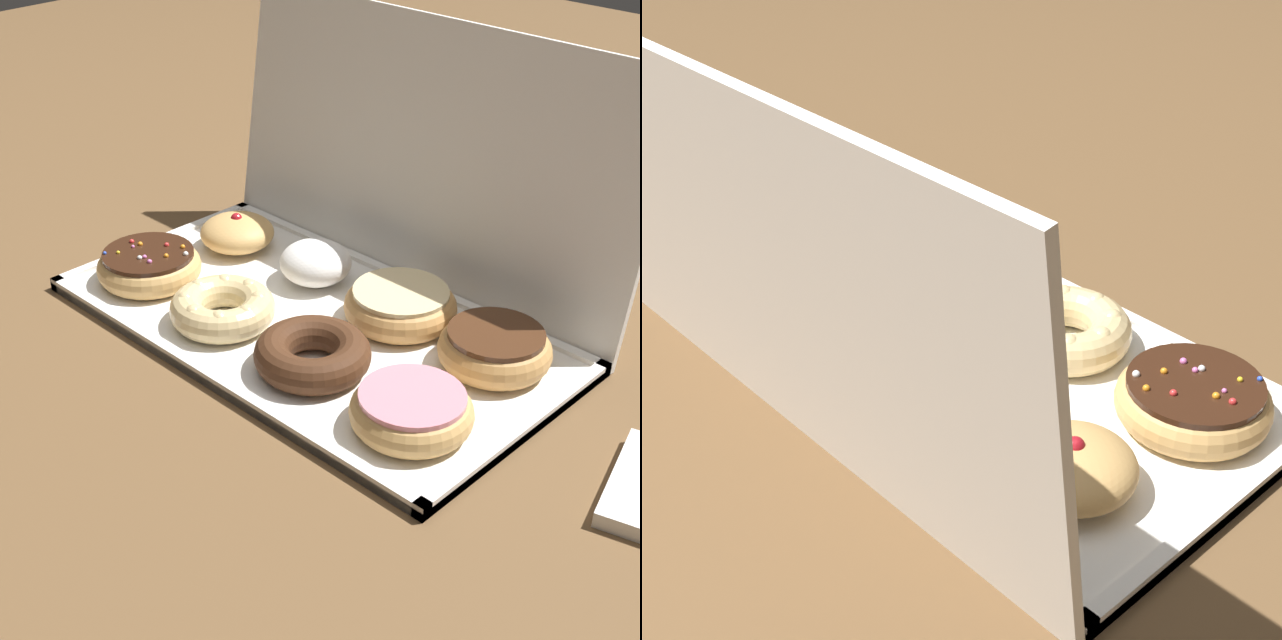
{
  "view_description": "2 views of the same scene",
  "coord_description": "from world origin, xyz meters",
  "views": [
    {
      "loc": [
        0.61,
        -0.61,
        0.54
      ],
      "look_at": [
        0.05,
        -0.03,
        0.05
      ],
      "focal_mm": 53.72,
      "sensor_mm": 36.0,
      "label": 1
    },
    {
      "loc": [
        -0.49,
        0.45,
        0.46
      ],
      "look_at": [
        0.01,
        -0.01,
        0.03
      ],
      "focal_mm": 53.46,
      "sensor_mm": 36.0,
      "label": 2
    }
  ],
  "objects": [
    {
      "name": "ground_plane",
      "position": [
        0.0,
        0.0,
        0.0
      ],
      "size": [
        3.0,
        3.0,
        0.0
      ],
      "primitive_type": "plane",
      "color": "brown"
    },
    {
      "name": "napkin_stack",
      "position": [
        0.42,
        0.02,
        0.01
      ],
      "size": [
        0.15,
        0.15,
        0.02
      ],
      "primitive_type": "cube",
      "rotation": [
        0.0,
        0.0,
        0.27
      ],
      "color": "white",
      "rests_on": "ground"
    },
    {
      "name": "chocolate_frosted_donut_7",
      "position": [
        0.19,
        0.07,
        0.03
      ],
      "size": [
        0.11,
        0.11,
        0.04
      ],
      "color": "tan",
      "rests_on": "donut_box"
    },
    {
      "name": "jelly_filled_donut_4",
      "position": [
        -0.18,
        0.06,
        0.03
      ],
      "size": [
        0.09,
        0.09,
        0.05
      ],
      "color": "tan",
      "rests_on": "donut_box"
    },
    {
      "name": "powdered_filled_donut_5",
      "position": [
        -0.06,
        0.07,
        0.03
      ],
      "size": [
        0.08,
        0.08,
        0.05
      ],
      "color": "white",
      "rests_on": "donut_box"
    },
    {
      "name": "donut_box",
      "position": [
        0.0,
        0.0,
        0.01
      ],
      "size": [
        0.55,
        0.29,
        0.01
      ],
      "color": "white",
      "rests_on": "ground"
    },
    {
      "name": "pink_frosted_donut_3",
      "position": [
        0.19,
        -0.07,
        0.03
      ],
      "size": [
        0.11,
        0.11,
        0.04
      ],
      "color": "tan",
      "rests_on": "donut_box"
    },
    {
      "name": "glazed_ring_donut_6",
      "position": [
        0.07,
        0.07,
        0.03
      ],
      "size": [
        0.12,
        0.12,
        0.04
      ],
      "color": "tan",
      "rests_on": "donut_box"
    },
    {
      "name": "chocolate_cake_ring_donut_2",
      "position": [
        0.06,
        -0.06,
        0.03
      ],
      "size": [
        0.12,
        0.12,
        0.04
      ],
      "color": "#472816",
      "rests_on": "donut_box"
    },
    {
      "name": "box_lid_open",
      "position": [
        0.0,
        0.17,
        0.15
      ],
      "size": [
        0.55,
        0.06,
        0.3
      ],
      "primitive_type": "cube",
      "rotation": [
        1.41,
        0.0,
        0.0
      ],
      "color": "white",
      "rests_on": "ground"
    },
    {
      "name": "cruller_donut_1",
      "position": [
        -0.06,
        -0.07,
        0.03
      ],
      "size": [
        0.11,
        0.11,
        0.04
      ],
      "color": "#EACC8C",
      "rests_on": "donut_box"
    },
    {
      "name": "sprinkle_donut_0",
      "position": [
        -0.2,
        -0.06,
        0.03
      ],
      "size": [
        0.12,
        0.12,
        0.04
      ],
      "color": "tan",
      "rests_on": "donut_box"
    }
  ]
}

